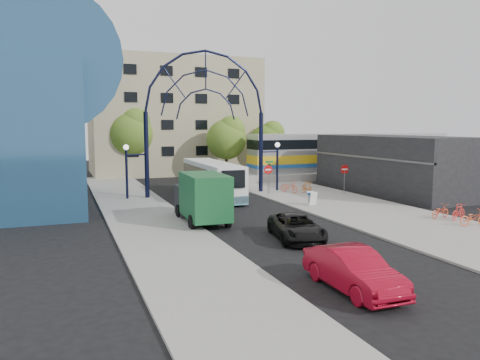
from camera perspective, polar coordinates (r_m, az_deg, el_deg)
name	(u,v)px	position (r m, az deg, el deg)	size (l,w,h in m)	color
ground	(278,230)	(26.89, 4.71, -6.04)	(120.00, 120.00, 0.00)	black
sidewalk_east	(356,208)	(34.26, 13.91, -3.36)	(8.00, 56.00, 0.12)	gray
plaza_west	(146,217)	(30.58, -11.40, -4.48)	(5.00, 50.00, 0.12)	gray
gateway_arch	(206,93)	(39.40, -4.19, 10.50)	(13.64, 0.44, 12.10)	black
stop_sign	(268,172)	(39.33, 3.45, 0.94)	(0.80, 0.07, 2.50)	slate
do_not_enter_sign	(345,172)	(40.60, 12.63, 0.94)	(0.76, 0.07, 2.48)	slate
street_name_sign	(270,170)	(40.03, 3.62, 1.23)	(0.70, 0.70, 2.80)	slate
sandwich_board	(312,197)	(34.53, 8.80, -2.02)	(0.55, 0.61, 0.99)	white
transit_hall	(2,115)	(38.82, -26.97, 7.12)	(16.50, 18.00, 14.50)	#275077
commercial_block_east	(393,164)	(43.52, 18.14, 1.84)	(6.00, 16.00, 5.00)	black
apartment_block	(173,117)	(60.12, -8.19, 7.63)	(20.00, 12.10, 14.00)	tan
train_platform	(352,173)	(55.67, 13.47, 0.79)	(32.00, 5.00, 0.80)	gray
train_car	(352,152)	(55.47, 13.54, 3.36)	(25.10, 3.05, 4.20)	#B7B7BC
tree_north_a	(228,137)	(52.57, -1.53, 5.23)	(4.48, 4.48, 7.00)	#382314
tree_north_b	(132,131)	(54.07, -13.07, 5.80)	(5.12, 5.12, 8.00)	#382314
tree_north_c	(269,139)	(56.69, 3.54, 4.99)	(4.16, 4.16, 6.50)	#382314
city_bus	(212,179)	(38.39, -3.40, 0.11)	(2.69, 10.73, 2.93)	white
green_truck	(201,198)	(28.53, -4.72, -2.18)	(2.52, 6.14, 3.06)	black
black_suv	(296,227)	(24.53, 6.90, -5.72)	(2.20, 4.76, 1.32)	black
red_sedan	(353,270)	(17.48, 13.64, -10.61)	(1.61, 4.62, 1.52)	maroon
bike_near_a	(289,187)	(40.83, 6.03, -0.83)	(0.65, 1.88, 0.99)	#FE5032
bike_near_b	(307,187)	(40.44, 8.18, -0.87)	(0.50, 1.77, 1.06)	orange
bike_far_a	(440,211)	(31.97, 23.21, -3.52)	(0.57, 1.63, 0.85)	#EB522F
bike_far_b	(459,212)	(31.81, 25.10, -3.53)	(0.47, 1.66, 1.00)	red
bike_far_c	(474,218)	(30.32, 26.59, -4.13)	(0.63, 1.81, 0.95)	#FE6732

